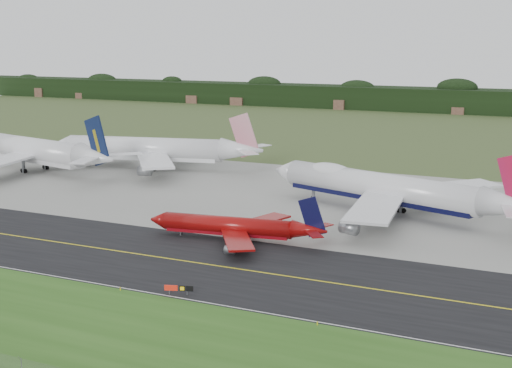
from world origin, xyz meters
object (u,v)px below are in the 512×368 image
Objects in this scene: jet_navy_gold at (33,151)px; jet_star_tail at (156,150)px; taxiway_sign at (179,288)px; jet_ba_747 at (388,189)px; jet_red_737 at (237,227)px.

jet_star_tail is at bearing 30.41° from jet_navy_gold.
jet_star_tail is at bearing 124.61° from taxiway_sign.
taxiway_sign is at bearing -37.79° from jet_navy_gold.
jet_ba_747 is 1.85× the size of jet_red_737.
jet_star_tail reaches higher than taxiway_sign.
jet_navy_gold is (-104.36, 8.16, 0.23)m from jet_ba_747.
jet_navy_gold reaches higher than taxiway_sign.
jet_ba_747 is at bearing -18.86° from jet_star_tail.
taxiway_sign is (5.21, -29.59, -1.58)m from jet_red_737.
taxiway_sign is at bearing -103.65° from jet_ba_747.
jet_star_tail is (-54.67, 57.18, 3.05)m from jet_red_737.
jet_ba_747 is 15.55× the size of taxiway_sign.
jet_navy_gold is 34.33m from jet_star_tail.
jet_navy_gold is at bearing 175.53° from jet_ba_747.
jet_navy_gold is 1.07× the size of jet_star_tail.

